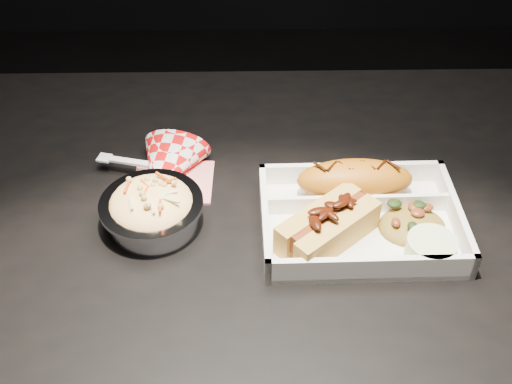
% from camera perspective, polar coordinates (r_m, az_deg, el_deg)
% --- Properties ---
extents(dining_table, '(1.20, 0.80, 0.75)m').
position_cam_1_polar(dining_table, '(0.88, 0.39, -7.95)').
color(dining_table, black).
rests_on(dining_table, ground).
extents(food_tray, '(0.25, 0.18, 0.04)m').
position_cam_1_polar(food_tray, '(0.83, 9.17, -2.66)').
color(food_tray, silver).
rests_on(food_tray, dining_table).
extents(fried_pastry, '(0.15, 0.06, 0.05)m').
position_cam_1_polar(fried_pastry, '(0.85, 8.77, 1.08)').
color(fried_pastry, '#B26411').
rests_on(fried_pastry, food_tray).
extents(hotdog, '(0.14, 0.13, 0.06)m').
position_cam_1_polar(hotdog, '(0.79, 6.42, -2.92)').
color(hotdog, gold).
rests_on(hotdog, food_tray).
extents(fried_rice_mound, '(0.09, 0.07, 0.03)m').
position_cam_1_polar(fried_rice_mound, '(0.83, 13.82, -2.42)').
color(fried_rice_mound, olive).
rests_on(fried_rice_mound, food_tray).
extents(cupcake_liner, '(0.06, 0.06, 0.03)m').
position_cam_1_polar(cupcake_liner, '(0.80, 15.26, -4.94)').
color(cupcake_liner, beige).
rests_on(cupcake_liner, food_tray).
extents(foil_coleslaw_cup, '(0.13, 0.13, 0.06)m').
position_cam_1_polar(foil_coleslaw_cup, '(0.82, -9.25, -1.38)').
color(foil_coleslaw_cup, silver).
rests_on(foil_coleslaw_cup, dining_table).
extents(napkin_fork, '(0.16, 0.13, 0.10)m').
position_cam_1_polar(napkin_fork, '(0.90, -8.04, 2.02)').
color(napkin_fork, red).
rests_on(napkin_fork, dining_table).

